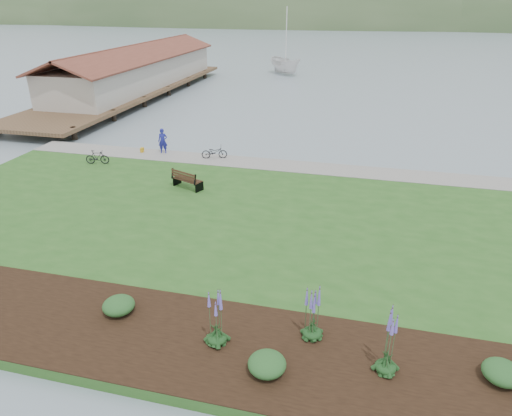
# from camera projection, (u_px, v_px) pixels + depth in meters

# --- Properties ---
(ground) EXTENTS (600.00, 600.00, 0.00)m
(ground) POSITION_uv_depth(u_px,v_px,m) (244.00, 216.00, 23.37)
(ground) COLOR slate
(ground) RESTS_ON ground
(lawn) EXTENTS (34.00, 20.00, 0.40)m
(lawn) POSITION_uv_depth(u_px,v_px,m) (233.00, 230.00, 21.53)
(lawn) COLOR #25531D
(lawn) RESTS_ON ground
(shoreline_path) EXTENTS (34.00, 2.20, 0.03)m
(shoreline_path) POSITION_uv_depth(u_px,v_px,m) (272.00, 165.00, 29.26)
(shoreline_path) COLOR gray
(shoreline_path) RESTS_ON lawn
(garden_bed) EXTENTS (24.00, 4.40, 0.04)m
(garden_bed) POSITION_uv_depth(u_px,v_px,m) (254.00, 351.00, 13.92)
(garden_bed) COLOR black
(garden_bed) RESTS_ON lawn
(far_hillside) EXTENTS (580.00, 80.00, 38.00)m
(far_hillside) POSITION_uv_depth(u_px,v_px,m) (418.00, 26.00, 168.44)
(far_hillside) COLOR #39552F
(far_hillside) RESTS_ON ground
(pier_pavilion) EXTENTS (8.00, 36.00, 5.40)m
(pier_pavilion) POSITION_uv_depth(u_px,v_px,m) (136.00, 71.00, 50.82)
(pier_pavilion) COLOR #4C3826
(pier_pavilion) RESTS_ON ground
(park_bench) EXTENTS (1.93, 1.34, 1.11)m
(park_bench) POSITION_uv_depth(u_px,v_px,m) (186.00, 179.00, 25.45)
(park_bench) COLOR #301E13
(park_bench) RESTS_ON lawn
(person) EXTENTS (0.83, 0.66, 2.02)m
(person) POSITION_uv_depth(u_px,v_px,m) (163.00, 139.00, 30.99)
(person) COLOR navy
(person) RESTS_ON lawn
(bicycle_a) EXTENTS (1.08, 1.79, 0.88)m
(bicycle_a) POSITION_uv_depth(u_px,v_px,m) (214.00, 152.00, 30.22)
(bicycle_a) COLOR black
(bicycle_a) RESTS_ON lawn
(bicycle_b) EXTENTS (0.77, 1.57, 0.91)m
(bicycle_b) POSITION_uv_depth(u_px,v_px,m) (97.00, 157.00, 29.22)
(bicycle_b) COLOR black
(bicycle_b) RESTS_ON lawn
(sailboat) EXTENTS (15.39, 15.39, 28.43)m
(sailboat) POSITION_uv_depth(u_px,v_px,m) (285.00, 74.00, 65.22)
(sailboat) COLOR silver
(sailboat) RESTS_ON ground
(pannier) EXTENTS (0.26, 0.34, 0.33)m
(pannier) POSITION_uv_depth(u_px,v_px,m) (142.00, 150.00, 31.49)
(pannier) COLOR #C29116
(pannier) RESTS_ON lawn
(echium_0) EXTENTS (0.62, 0.62, 2.20)m
(echium_0) POSITION_uv_depth(u_px,v_px,m) (216.00, 319.00, 13.86)
(echium_0) COLOR #143717
(echium_0) RESTS_ON garden_bed
(echium_1) EXTENTS (0.62, 0.62, 2.18)m
(echium_1) POSITION_uv_depth(u_px,v_px,m) (313.00, 313.00, 14.08)
(echium_1) COLOR #143717
(echium_1) RESTS_ON garden_bed
(echium_2) EXTENTS (0.62, 0.62, 2.29)m
(echium_2) POSITION_uv_depth(u_px,v_px,m) (389.00, 345.00, 12.77)
(echium_2) COLOR #143717
(echium_2) RESTS_ON garden_bed
(shrub_0) EXTENTS (1.09, 1.09, 0.55)m
(shrub_0) POSITION_uv_depth(u_px,v_px,m) (119.00, 305.00, 15.49)
(shrub_0) COLOR #1E4C21
(shrub_0) RESTS_ON garden_bed
(shrub_1) EXTENTS (1.11, 1.11, 0.56)m
(shrub_1) POSITION_uv_depth(u_px,v_px,m) (267.00, 364.00, 13.02)
(shrub_1) COLOR #1E4C21
(shrub_1) RESTS_ON garden_bed
(shrub_2) EXTENTS (1.09, 1.09, 0.54)m
(shrub_2) POSITION_uv_depth(u_px,v_px,m) (502.00, 372.00, 12.74)
(shrub_2) COLOR #1E4C21
(shrub_2) RESTS_ON garden_bed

